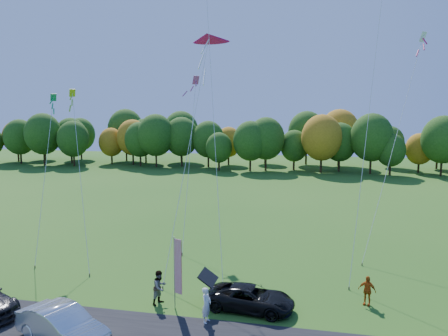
% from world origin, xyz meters
% --- Properties ---
extents(ground, '(160.00, 160.00, 0.00)m').
position_xyz_m(ground, '(0.00, 0.00, 0.00)').
color(ground, '#225416').
extents(tree_line, '(116.00, 12.00, 10.00)m').
position_xyz_m(tree_line, '(0.00, 55.00, 0.00)').
color(tree_line, '#1E4711').
rests_on(tree_line, ground).
extents(black_suv, '(4.99, 2.72, 1.33)m').
position_xyz_m(black_suv, '(2.64, 0.52, 0.66)').
color(black_suv, black).
rests_on(black_suv, ground).
extents(silver_sedan, '(5.39, 3.58, 1.68)m').
position_xyz_m(silver_sedan, '(-5.47, -4.64, 0.84)').
color(silver_sedan, silver).
rests_on(silver_sedan, ground).
extents(person_tailgate_a, '(0.55, 0.74, 1.84)m').
position_xyz_m(person_tailgate_a, '(0.63, -1.31, 0.92)').
color(person_tailgate_a, white).
rests_on(person_tailgate_a, ground).
extents(person_tailgate_b, '(1.04, 1.14, 1.92)m').
position_xyz_m(person_tailgate_b, '(-2.46, 0.22, 0.96)').
color(person_tailgate_b, gray).
rests_on(person_tailgate_b, ground).
extents(person_east, '(1.06, 0.72, 1.67)m').
position_xyz_m(person_east, '(8.90, 2.46, 0.83)').
color(person_east, '#BA5111').
rests_on(person_east, ground).
extents(feather_flag, '(0.51, 0.25, 4.06)m').
position_xyz_m(feather_flag, '(-1.26, -0.26, 2.48)').
color(feather_flag, '#999999').
rests_on(feather_flag, ground).
extents(kite_delta_blue, '(5.58, 11.72, 25.35)m').
position_xyz_m(kite_delta_blue, '(-1.39, 8.43, 12.18)').
color(kite_delta_blue, '#4C3F33').
rests_on(kite_delta_blue, ground).
extents(kite_parafoil_orange, '(5.26, 12.76, 33.73)m').
position_xyz_m(kite_parafoil_orange, '(9.87, 10.44, 16.72)').
color(kite_parafoil_orange, '#4C3F33').
rests_on(kite_parafoil_orange, ground).
extents(kite_delta_red, '(2.92, 10.00, 17.74)m').
position_xyz_m(kite_delta_red, '(-2.52, 7.10, 9.35)').
color(kite_delta_red, '#4C3F33').
rests_on(kite_delta_red, ground).
extents(kite_diamond_yellow, '(5.44, 7.68, 12.72)m').
position_xyz_m(kite_diamond_yellow, '(-10.82, 6.62, 6.15)').
color(kite_diamond_yellow, '#4C3F33').
rests_on(kite_diamond_yellow, ground).
extents(kite_diamond_green, '(1.51, 5.27, 12.27)m').
position_xyz_m(kite_diamond_green, '(-13.29, 6.01, 6.05)').
color(kite_diamond_green, '#4C3F33').
rests_on(kite_diamond_green, ground).
extents(kite_diamond_white, '(5.31, 7.98, 17.25)m').
position_xyz_m(kite_diamond_white, '(11.59, 12.41, 8.34)').
color(kite_diamond_white, '#4C3F33').
rests_on(kite_diamond_white, ground).
extents(kite_diamond_pink, '(1.72, 8.69, 14.13)m').
position_xyz_m(kite_diamond_pink, '(-4.22, 12.33, 6.86)').
color(kite_diamond_pink, '#4C3F33').
rests_on(kite_diamond_pink, ground).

